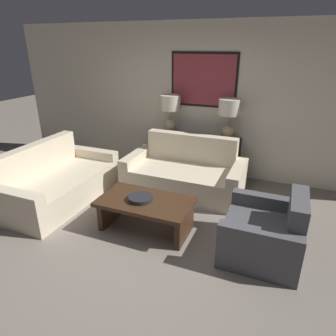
% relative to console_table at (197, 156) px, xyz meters
% --- Properties ---
extents(ground_plane, '(20.00, 20.00, 0.00)m').
position_rel_console_table_xyz_m(ground_plane, '(0.00, -2.27, -0.38)').
color(ground_plane, slate).
extents(back_wall, '(7.79, 0.12, 2.65)m').
position_rel_console_table_xyz_m(back_wall, '(0.00, 0.28, 0.96)').
color(back_wall, beige).
rests_on(back_wall, ground_plane).
extents(console_table, '(1.50, 0.40, 0.75)m').
position_rel_console_table_xyz_m(console_table, '(0.00, 0.00, 0.00)').
color(console_table, black).
rests_on(console_table, ground_plane).
extents(table_lamp_left, '(0.36, 0.36, 0.69)m').
position_rel_console_table_xyz_m(table_lamp_left, '(-0.53, 0.00, 0.83)').
color(table_lamp_left, tan).
rests_on(table_lamp_left, console_table).
extents(table_lamp_right, '(0.36, 0.36, 0.69)m').
position_rel_console_table_xyz_m(table_lamp_right, '(0.53, 0.00, 0.83)').
color(table_lamp_right, tan).
rests_on(table_lamp_right, console_table).
extents(couch_by_back_wall, '(1.91, 0.95, 0.88)m').
position_rel_console_table_xyz_m(couch_by_back_wall, '(0.00, -0.67, -0.09)').
color(couch_by_back_wall, beige).
rests_on(couch_by_back_wall, ground_plane).
extents(couch_by_side, '(0.95, 1.91, 0.88)m').
position_rel_console_table_xyz_m(couch_by_side, '(-1.72, -1.72, -0.09)').
color(couch_by_side, beige).
rests_on(couch_by_side, ground_plane).
extents(coffee_table, '(1.20, 0.68, 0.44)m').
position_rel_console_table_xyz_m(coffee_table, '(-0.09, -1.95, -0.06)').
color(coffee_table, '#3D2616').
rests_on(coffee_table, ground_plane).
extents(decorative_bowl, '(0.31, 0.31, 0.05)m').
position_rel_console_table_xyz_m(decorative_bowl, '(-0.14, -1.98, 0.09)').
color(decorative_bowl, '#232328').
rests_on(decorative_bowl, coffee_table).
extents(armchair_near_back_wall, '(0.85, 0.94, 0.80)m').
position_rel_console_table_xyz_m(armchair_near_back_wall, '(1.40, -1.88, -0.10)').
color(armchair_near_back_wall, '#4C4C51').
rests_on(armchair_near_back_wall, ground_plane).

